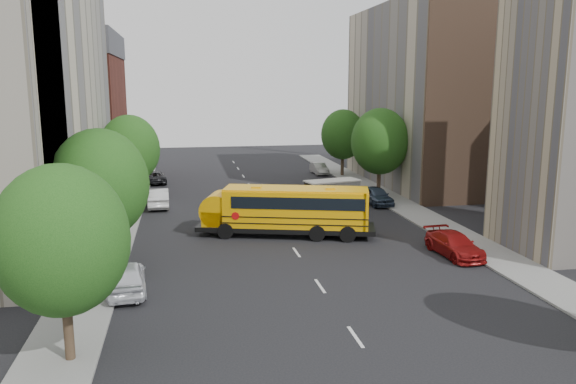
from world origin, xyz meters
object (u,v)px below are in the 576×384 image
object	(u,v)px
street_tree_5	(343,134)
parked_car_1	(158,198)
street_tree_2	(130,149)
parked_car_5	(319,168)
street_tree_0	(62,240)
school_bus	(284,208)
safari_truck	(328,194)
parked_car_4	(376,196)
parked_car_0	(126,277)
street_tree_4	(380,141)
parked_car_3	(454,245)
street_tree_1	(100,184)
parked_car_2	(155,177)

from	to	relation	value
street_tree_5	parked_car_1	world-z (taller)	street_tree_5
street_tree_2	parked_car_1	world-z (taller)	street_tree_2
parked_car_5	street_tree_5	bearing A→B (deg)	-42.08
street_tree_0	school_bus	world-z (taller)	street_tree_0
safari_truck	parked_car_4	distance (m)	4.76
safari_truck	parked_car_0	world-z (taller)	safari_truck
street_tree_4	street_tree_5	size ratio (longest dim) A/B	1.08
street_tree_2	street_tree_0	bearing A→B (deg)	-90.00
street_tree_2	parked_car_3	bearing A→B (deg)	-42.44
street_tree_4	safari_truck	xyz separation A→B (m)	(-6.01, -4.42, -3.80)
street_tree_0	parked_car_5	xyz separation A→B (m)	(19.80, 41.90, -3.98)
parked_car_1	parked_car_5	world-z (taller)	parked_car_1
safari_truck	street_tree_2	bearing A→B (deg)	150.99
school_bus	parked_car_0	xyz separation A→B (m)	(-9.57, -9.13, -1.09)
street_tree_1	parked_car_1	distance (m)	17.60
safari_truck	parked_car_0	xyz separation A→B (m)	(-14.59, -16.65, -0.48)
street_tree_4	parked_car_0	bearing A→B (deg)	-134.35
street_tree_5	parked_car_4	xyz separation A→B (m)	(-1.40, -15.38, -3.94)
parked_car_0	parked_car_2	size ratio (longest dim) A/B	0.99
street_tree_4	parked_car_0	size ratio (longest dim) A/B	1.74
parked_car_1	safari_truck	bearing A→B (deg)	163.86
street_tree_5	parked_car_0	size ratio (longest dim) A/B	1.61
street_tree_1	street_tree_4	size ratio (longest dim) A/B	0.98
parked_car_4	safari_truck	bearing A→B (deg)	-170.64
street_tree_0	parked_car_3	xyz separation A→B (m)	(20.16, 9.56, -3.95)
parked_car_1	parked_car_2	world-z (taller)	parked_car_1
street_tree_4	safari_truck	world-z (taller)	street_tree_4
parked_car_1	parked_car_3	world-z (taller)	parked_car_1
street_tree_2	safari_truck	xyz separation A→B (m)	(15.99, -4.42, -3.56)
parked_car_2	parked_car_4	distance (m)	24.04
street_tree_1	parked_car_3	size ratio (longest dim) A/B	1.65
street_tree_1	street_tree_2	xyz separation A→B (m)	(0.00, 18.00, -0.12)
parked_car_2	parked_car_4	bearing A→B (deg)	137.37
school_bus	street_tree_2	bearing A→B (deg)	149.01
street_tree_0	parked_car_2	size ratio (longest dim) A/B	1.57
street_tree_5	street_tree_0	bearing A→B (deg)	-118.81
safari_truck	parked_car_5	world-z (taller)	safari_truck
parked_car_4	parked_car_2	bearing A→B (deg)	139.60
street_tree_1	school_bus	world-z (taller)	street_tree_1
street_tree_2	parked_car_4	size ratio (longest dim) A/B	1.72
school_bus	parked_car_4	bearing A→B (deg)	58.09
street_tree_5	school_bus	size ratio (longest dim) A/B	0.61
parked_car_1	parked_car_4	size ratio (longest dim) A/B	1.09
street_tree_2	parked_car_1	bearing A→B (deg)	-25.29
street_tree_1	parked_car_0	bearing A→B (deg)	-65.48
parked_car_1	street_tree_1	bearing A→B (deg)	80.26
street_tree_2	parked_car_2	distance (m)	11.93
parked_car_2	street_tree_0	bearing A→B (deg)	82.31
street_tree_1	parked_car_3	xyz separation A→B (m)	(20.16, -0.44, -4.26)
parked_car_1	parked_car_0	bearing A→B (deg)	85.36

